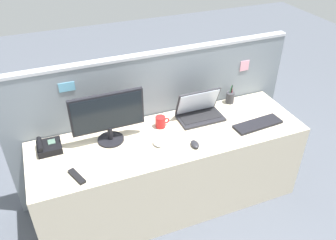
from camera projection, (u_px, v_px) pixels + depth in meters
ground_plane at (170, 200)px, 3.12m from camera, size 10.00×10.00×0.00m
desk at (170, 170)px, 2.92m from camera, size 2.18×0.67×0.73m
cubicle_divider at (155, 120)px, 3.05m from camera, size 2.48×0.07×1.28m
desktop_monitor at (108, 115)px, 2.54m from camera, size 0.55×0.20×0.41m
laptop at (199, 110)px, 2.90m from camera, size 0.38×0.23×0.25m
desk_phone at (48, 147)px, 2.55m from camera, size 0.18×0.17×0.09m
keyboard_main at (258, 124)px, 2.83m from camera, size 0.43×0.16×0.02m
computer_mouse_right_hand at (195, 144)px, 2.60m from camera, size 0.07×0.11×0.03m
computer_mouse_left_hand at (157, 143)px, 2.61m from camera, size 0.07×0.10×0.03m
pen_cup at (230, 98)px, 3.10m from camera, size 0.07×0.07×0.18m
cell_phone_white_slab at (252, 103)px, 3.11m from camera, size 0.13×0.15×0.01m
tv_remote at (77, 176)px, 2.32m from camera, size 0.10×0.17×0.02m
coffee_mug at (161, 122)px, 2.79m from camera, size 0.12×0.08×0.09m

